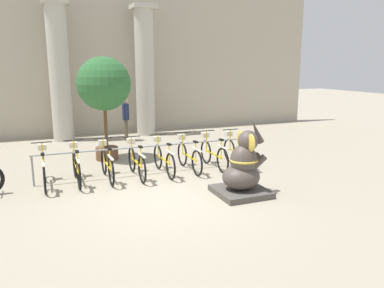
{
  "coord_description": "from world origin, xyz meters",
  "views": [
    {
      "loc": [
        -2.38,
        -7.4,
        2.85
      ],
      "look_at": [
        0.9,
        0.7,
        1.0
      ],
      "focal_mm": 35.0,
      "sensor_mm": 36.0,
      "label": 1
    }
  ],
  "objects_px": {
    "bicycle_0": "(44,170)",
    "bicycle_1": "(76,167)",
    "person_pedestrian": "(126,115)",
    "potted_tree": "(104,87)",
    "bicycle_7": "(238,152)",
    "elephant_statue": "(243,169)",
    "bicycle_3": "(136,161)",
    "bicycle_5": "(189,156)",
    "bicycle_6": "(213,153)",
    "bicycle_2": "(107,164)",
    "bicycle_4": "(163,159)"
  },
  "relations": [
    {
      "from": "bicycle_0",
      "to": "bicycle_1",
      "type": "height_order",
      "value": "same"
    },
    {
      "from": "person_pedestrian",
      "to": "potted_tree",
      "type": "distance_m",
      "value": 3.16
    },
    {
      "from": "bicycle_7",
      "to": "person_pedestrian",
      "type": "distance_m",
      "value": 5.3
    },
    {
      "from": "elephant_statue",
      "to": "bicycle_3",
      "type": "bearing_deg",
      "value": 130.27
    },
    {
      "from": "bicycle_0",
      "to": "elephant_statue",
      "type": "bearing_deg",
      "value": -29.13
    },
    {
      "from": "bicycle_5",
      "to": "bicycle_6",
      "type": "bearing_deg",
      "value": -0.42
    },
    {
      "from": "bicycle_7",
      "to": "person_pedestrian",
      "type": "bearing_deg",
      "value": 114.55
    },
    {
      "from": "bicycle_2",
      "to": "potted_tree",
      "type": "bearing_deg",
      "value": 80.66
    },
    {
      "from": "bicycle_7",
      "to": "bicycle_3",
      "type": "bearing_deg",
      "value": -179.99
    },
    {
      "from": "bicycle_3",
      "to": "person_pedestrian",
      "type": "bearing_deg",
      "value": 80.76
    },
    {
      "from": "bicycle_2",
      "to": "bicycle_3",
      "type": "xyz_separation_m",
      "value": [
        0.74,
        -0.05,
        0.0
      ]
    },
    {
      "from": "bicycle_4",
      "to": "bicycle_7",
      "type": "bearing_deg",
      "value": -0.54
    },
    {
      "from": "bicycle_2",
      "to": "person_pedestrian",
      "type": "bearing_deg",
      "value": 72.19
    },
    {
      "from": "bicycle_1",
      "to": "elephant_statue",
      "type": "bearing_deg",
      "value": -34.14
    },
    {
      "from": "elephant_statue",
      "to": "potted_tree",
      "type": "bearing_deg",
      "value": 117.68
    },
    {
      "from": "person_pedestrian",
      "to": "bicycle_5",
      "type": "bearing_deg",
      "value": -81.52
    },
    {
      "from": "bicycle_0",
      "to": "bicycle_7",
      "type": "distance_m",
      "value": 5.2
    },
    {
      "from": "bicycle_6",
      "to": "potted_tree",
      "type": "bearing_deg",
      "value": 141.8
    },
    {
      "from": "bicycle_4",
      "to": "potted_tree",
      "type": "height_order",
      "value": "potted_tree"
    },
    {
      "from": "bicycle_5",
      "to": "bicycle_6",
      "type": "height_order",
      "value": "same"
    },
    {
      "from": "bicycle_0",
      "to": "potted_tree",
      "type": "bearing_deg",
      "value": 48.43
    },
    {
      "from": "bicycle_3",
      "to": "person_pedestrian",
      "type": "distance_m",
      "value": 4.89
    },
    {
      "from": "bicycle_4",
      "to": "bicycle_5",
      "type": "xyz_separation_m",
      "value": [
        0.74,
        0.04,
        0.0
      ]
    },
    {
      "from": "bicycle_5",
      "to": "bicycle_7",
      "type": "bearing_deg",
      "value": -2.5
    },
    {
      "from": "bicycle_3",
      "to": "bicycle_7",
      "type": "xyz_separation_m",
      "value": [
        2.97,
        0.0,
        0.0
      ]
    },
    {
      "from": "potted_tree",
      "to": "bicycle_7",
      "type": "bearing_deg",
      "value": -32.26
    },
    {
      "from": "bicycle_4",
      "to": "elephant_statue",
      "type": "height_order",
      "value": "elephant_statue"
    },
    {
      "from": "bicycle_5",
      "to": "elephant_statue",
      "type": "height_order",
      "value": "elephant_statue"
    },
    {
      "from": "bicycle_4",
      "to": "elephant_statue",
      "type": "relative_size",
      "value": 1.05
    },
    {
      "from": "bicycle_0",
      "to": "bicycle_6",
      "type": "xyz_separation_m",
      "value": [
        4.45,
        -0.01,
        0.0
      ]
    },
    {
      "from": "elephant_statue",
      "to": "potted_tree",
      "type": "height_order",
      "value": "potted_tree"
    },
    {
      "from": "bicycle_6",
      "to": "potted_tree",
      "type": "relative_size",
      "value": 0.58
    },
    {
      "from": "bicycle_1",
      "to": "bicycle_2",
      "type": "distance_m",
      "value": 0.74
    },
    {
      "from": "bicycle_1",
      "to": "bicycle_5",
      "type": "distance_m",
      "value": 2.97
    },
    {
      "from": "bicycle_4",
      "to": "bicycle_6",
      "type": "xyz_separation_m",
      "value": [
        1.48,
        0.04,
        0.0
      ]
    },
    {
      "from": "bicycle_4",
      "to": "bicycle_2",
      "type": "bearing_deg",
      "value": 178.71
    },
    {
      "from": "bicycle_3",
      "to": "person_pedestrian",
      "type": "relative_size",
      "value": 1.08
    },
    {
      "from": "potted_tree",
      "to": "elephant_statue",
      "type": "bearing_deg",
      "value": -62.32
    },
    {
      "from": "bicycle_0",
      "to": "bicycle_3",
      "type": "bearing_deg",
      "value": -1.79
    },
    {
      "from": "bicycle_1",
      "to": "elephant_statue",
      "type": "relative_size",
      "value": 1.05
    },
    {
      "from": "bicycle_1",
      "to": "bicycle_7",
      "type": "height_order",
      "value": "same"
    },
    {
      "from": "bicycle_6",
      "to": "bicycle_5",
      "type": "bearing_deg",
      "value": 179.58
    },
    {
      "from": "bicycle_3",
      "to": "bicycle_2",
      "type": "bearing_deg",
      "value": 175.77
    },
    {
      "from": "bicycle_3",
      "to": "bicycle_7",
      "type": "relative_size",
      "value": 1.0
    },
    {
      "from": "bicycle_7",
      "to": "potted_tree",
      "type": "xyz_separation_m",
      "value": [
        -3.37,
        2.13,
        1.81
      ]
    },
    {
      "from": "potted_tree",
      "to": "bicycle_2",
      "type": "bearing_deg",
      "value": -99.34
    },
    {
      "from": "bicycle_3",
      "to": "potted_tree",
      "type": "height_order",
      "value": "potted_tree"
    },
    {
      "from": "bicycle_4",
      "to": "elephant_statue",
      "type": "bearing_deg",
      "value": -63.09
    },
    {
      "from": "bicycle_5",
      "to": "potted_tree",
      "type": "distance_m",
      "value": 3.33
    },
    {
      "from": "bicycle_1",
      "to": "elephant_statue",
      "type": "height_order",
      "value": "elephant_statue"
    }
  ]
}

